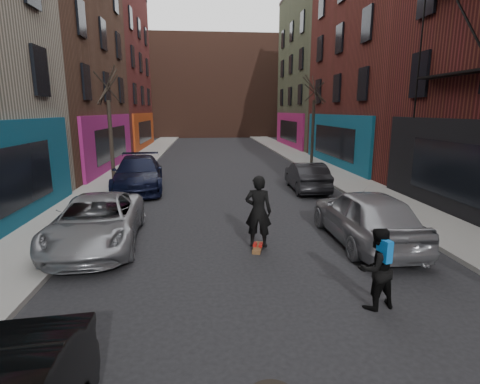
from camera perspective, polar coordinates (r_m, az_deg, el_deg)
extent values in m
cube|color=gray|center=(32.57, -13.99, 5.44)|extent=(2.50, 84.00, 0.13)
cube|color=gray|center=(33.09, 8.04, 5.78)|extent=(2.50, 84.00, 0.13)
cube|color=#47281E|center=(58.09, -4.14, 15.51)|extent=(40.00, 10.00, 14.00)
imported|color=gray|center=(11.42, -20.99, -4.20)|extent=(2.69, 5.17, 1.39)
imported|color=black|center=(18.69, -15.24, 2.74)|extent=(2.85, 5.77, 1.61)
imported|color=gray|center=(11.39, 18.57, -3.46)|extent=(1.94, 4.77, 1.62)
imported|color=black|center=(18.21, 10.12, 2.35)|extent=(1.61, 4.20, 1.36)
cube|color=brown|center=(10.53, 2.75, -8.47)|extent=(0.42, 0.83, 0.10)
imported|color=black|center=(10.20, 2.81, -2.96)|extent=(0.83, 0.65, 1.99)
imported|color=black|center=(7.80, 20.04, -10.89)|extent=(0.91, 0.79, 1.63)
cube|color=blue|center=(7.52, 21.16, -8.31)|extent=(0.21, 0.32, 0.42)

